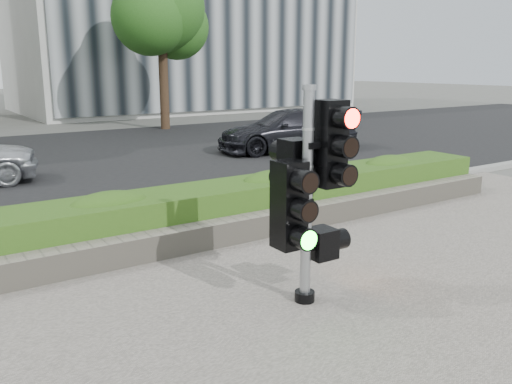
# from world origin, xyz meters

# --- Properties ---
(ground) EXTENTS (120.00, 120.00, 0.00)m
(ground) POSITION_xyz_m (0.00, 0.00, 0.00)
(ground) COLOR #51514C
(ground) RESTS_ON ground
(road) EXTENTS (60.00, 13.00, 0.02)m
(road) POSITION_xyz_m (0.00, 10.00, 0.01)
(road) COLOR black
(road) RESTS_ON ground
(curb) EXTENTS (60.00, 0.25, 0.12)m
(curb) POSITION_xyz_m (0.00, 3.15, 0.06)
(curb) COLOR gray
(curb) RESTS_ON ground
(stone_wall) EXTENTS (12.00, 0.32, 0.34)m
(stone_wall) POSITION_xyz_m (0.00, 1.90, 0.20)
(stone_wall) COLOR gray
(stone_wall) RESTS_ON sidewalk
(hedge) EXTENTS (12.00, 1.00, 0.68)m
(hedge) POSITION_xyz_m (0.00, 2.55, 0.37)
(hedge) COLOR #5A932D
(hedge) RESTS_ON sidewalk
(building_right) EXTENTS (18.00, 10.00, 12.00)m
(building_right) POSITION_xyz_m (11.00, 25.00, 6.00)
(building_right) COLOR #B7B7B2
(building_right) RESTS_ON ground
(tree_right) EXTENTS (4.10, 3.58, 6.53)m
(tree_right) POSITION_xyz_m (5.48, 15.55, 4.48)
(tree_right) COLOR black
(tree_right) RESTS_ON ground
(traffic_signal) EXTENTS (0.79, 0.57, 2.28)m
(traffic_signal) POSITION_xyz_m (-0.02, -0.21, 1.29)
(traffic_signal) COLOR black
(traffic_signal) RESTS_ON sidewalk
(car_dark) EXTENTS (4.45, 2.46, 1.22)m
(car_dark) POSITION_xyz_m (6.12, 8.27, 0.63)
(car_dark) COLOR black
(car_dark) RESTS_ON road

